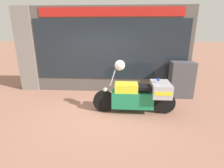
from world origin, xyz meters
The scene contains 6 objects.
ground_plane centered at (0.00, 0.00, 0.00)m, with size 60.00×60.00×0.00m, color #9E6B56.
shop_building centered at (-0.36, 2.00, 1.63)m, with size 6.74×0.55×3.24m.
window_display centered at (0.29, 2.03, 0.46)m, with size 5.56×0.30×1.90m.
paramedic_motorcycle centered at (1.32, 0.02, 0.56)m, with size 2.45×0.80×1.30m.
utility_cabinet centered at (2.95, 1.43, 0.65)m, with size 0.82×0.55×1.31m, color #4C4C51.
white_helmet centered at (0.72, 0.02, 1.45)m, with size 0.29×0.29×0.29m, color white.
Camera 1 is at (0.81, -4.86, 2.44)m, focal length 28.00 mm.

